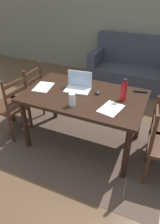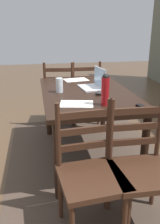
% 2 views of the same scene
% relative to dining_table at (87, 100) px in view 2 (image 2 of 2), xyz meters
% --- Properties ---
extents(ground_plane, '(14.00, 14.00, 0.00)m').
position_rel_dining_table_xyz_m(ground_plane, '(0.00, 0.00, -0.67)').
color(ground_plane, brown).
extents(area_rug, '(2.28, 1.74, 0.01)m').
position_rel_dining_table_xyz_m(area_rug, '(0.00, 0.00, -0.67)').
color(area_rug, '#47382D').
rests_on(area_rug, ground).
extents(dining_table, '(1.51, 0.93, 0.77)m').
position_rel_dining_table_xyz_m(dining_table, '(0.00, 0.00, 0.00)').
color(dining_table, black).
rests_on(dining_table, ground).
extents(chair_left_far, '(0.45, 0.45, 0.95)m').
position_rel_dining_table_xyz_m(chair_left_far, '(-1.04, 0.18, -0.21)').
color(chair_left_far, '#3D2316').
rests_on(chair_left_far, ground).
extents(chair_right_near, '(0.48, 0.48, 0.95)m').
position_rel_dining_table_xyz_m(chair_right_near, '(1.04, -0.19, -0.21)').
color(chair_right_near, '#3D2316').
rests_on(chair_right_near, ground).
extents(chair_left_near, '(0.50, 0.50, 0.95)m').
position_rel_dining_table_xyz_m(chair_left_near, '(-1.04, -0.19, -0.21)').
color(chair_left_near, '#3D2316').
rests_on(chair_left_near, ground).
extents(chair_right_far, '(0.45, 0.45, 0.95)m').
position_rel_dining_table_xyz_m(chair_right_far, '(1.04, 0.19, -0.21)').
color(chair_right_far, '#3D2316').
rests_on(chair_right_far, ground).
extents(laptop, '(0.35, 0.26, 0.23)m').
position_rel_dining_table_xyz_m(laptop, '(-0.13, 0.12, 0.16)').
color(laptop, silver).
rests_on(laptop, dining_table).
extents(water_bottle, '(0.07, 0.07, 0.28)m').
position_rel_dining_table_xyz_m(water_bottle, '(0.48, 0.06, 0.24)').
color(water_bottle, '#A81419').
rests_on(water_bottle, dining_table).
extents(drinking_glass, '(0.07, 0.07, 0.15)m').
position_rel_dining_table_xyz_m(drinking_glass, '(-0.02, -0.29, 0.17)').
color(drinking_glass, silver).
rests_on(drinking_glass, dining_table).
extents(computer_mouse, '(0.09, 0.11, 0.03)m').
position_rel_dining_table_xyz_m(computer_mouse, '(0.14, 0.10, 0.12)').
color(computer_mouse, black).
rests_on(computer_mouse, dining_table).
extents(tv_remote, '(0.18, 0.08, 0.02)m').
position_rel_dining_table_xyz_m(tv_remote, '(0.63, 0.36, 0.11)').
color(tv_remote, black).
rests_on(tv_remote, dining_table).
extents(paper_stack_left, '(0.25, 0.32, 0.00)m').
position_rel_dining_table_xyz_m(paper_stack_left, '(-0.58, -0.02, 0.10)').
color(paper_stack_left, white).
rests_on(paper_stack_left, dining_table).
extents(paper_stack_right, '(0.27, 0.33, 0.00)m').
position_rel_dining_table_xyz_m(paper_stack_right, '(0.40, -0.18, 0.10)').
color(paper_stack_right, white).
rests_on(paper_stack_right, dining_table).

